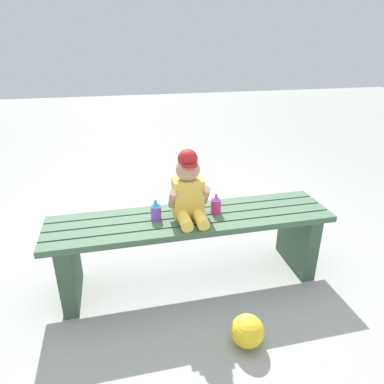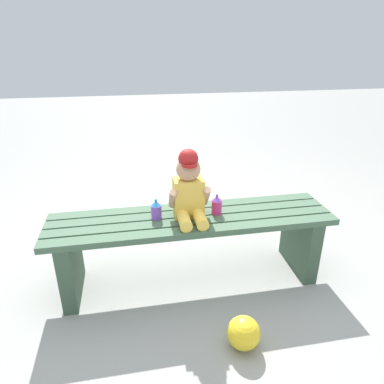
# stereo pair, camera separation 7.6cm
# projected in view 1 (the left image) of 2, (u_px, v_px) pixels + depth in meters

# --- Properties ---
(ground_plane) EXTENTS (16.00, 16.00, 0.00)m
(ground_plane) POSITION_uv_depth(u_px,v_px,m) (191.00, 278.00, 2.20)
(ground_plane) COLOR #999993
(park_bench) EXTENTS (1.67, 0.39, 0.45)m
(park_bench) POSITION_uv_depth(u_px,v_px,m) (191.00, 237.00, 2.08)
(park_bench) COLOR #47664C
(park_bench) RESTS_ON ground_plane
(child_figure) EXTENTS (0.23, 0.27, 0.40)m
(child_figure) POSITION_uv_depth(u_px,v_px,m) (189.00, 189.00, 1.95)
(child_figure) COLOR #F2C64C
(child_figure) RESTS_ON park_bench
(sippy_cup_left) EXTENTS (0.06, 0.06, 0.12)m
(sippy_cup_left) POSITION_uv_depth(u_px,v_px,m) (156.00, 210.00, 1.97)
(sippy_cup_left) COLOR #8C4CCC
(sippy_cup_left) RESTS_ON park_bench
(sippy_cup_right) EXTENTS (0.06, 0.06, 0.12)m
(sippy_cup_right) POSITION_uv_depth(u_px,v_px,m) (216.00, 204.00, 2.04)
(sippy_cup_right) COLOR #E5337F
(sippy_cup_right) RESTS_ON park_bench
(toy_ball) EXTENTS (0.17, 0.17, 0.17)m
(toy_ball) POSITION_uv_depth(u_px,v_px,m) (247.00, 331.00, 1.70)
(toy_ball) COLOR yellow
(toy_ball) RESTS_ON ground_plane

